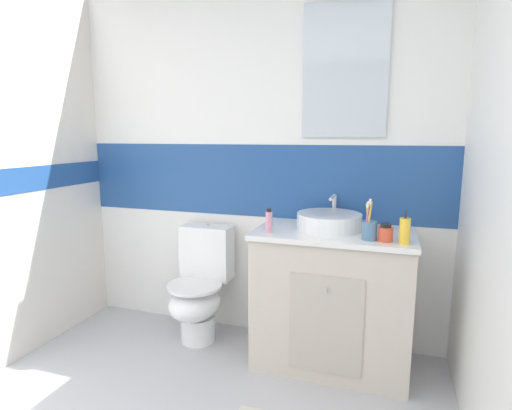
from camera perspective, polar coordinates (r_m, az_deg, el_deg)
The scene contains 8 objects.
wall_back_tiled at distance 2.84m, azimuth 0.27°, elevation 6.74°, with size 3.20×0.20×2.50m.
vanity_cabinet at distance 2.60m, azimuth 10.67°, elevation -12.70°, with size 0.93×0.56×0.85m.
sink_basin at distance 2.49m, azimuth 10.26°, elevation -2.16°, with size 0.39×0.43×0.19m.
toilet at distance 2.89m, azimuth -7.93°, elevation -11.49°, with size 0.37×0.50×0.80m.
toothbrush_cup at distance 2.28m, azimuth 15.67°, elevation -3.26°, with size 0.08×0.08×0.23m.
soap_dispenser at distance 2.25m, azimuth 20.20°, elevation -3.44°, with size 0.06×0.06×0.18m.
deodorant_spray_can at distance 2.37m, azimuth 1.83°, elevation -2.28°, with size 0.04×0.04×0.14m.
hair_gel_jar at distance 2.28m, azimuth 17.77°, elevation -3.81°, with size 0.08×0.08×0.10m.
Camera 1 is at (0.88, -0.26, 1.41)m, focal length 28.41 mm.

